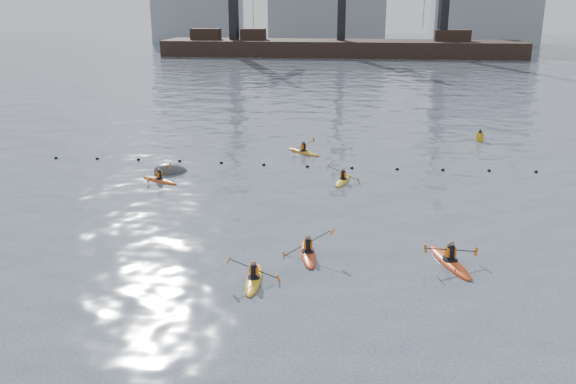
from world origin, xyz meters
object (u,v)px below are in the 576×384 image
kayaker_1 (254,279)px  kayaker_2 (160,180)px  kayaker_0 (308,253)px  kayaker_3 (343,180)px  kayaker_5 (303,152)px  nav_buoy (480,137)px  kayaker_4 (450,261)px  mooring_buoy (171,172)px

kayaker_1 → kayaker_2: 15.66m
kayaker_0 → kayaker_1: bearing=-133.3°
kayaker_1 → kayaker_3: size_ratio=1.00×
kayaker_5 → nav_buoy: bearing=-26.6°
kayaker_4 → kayaker_5: (-8.10, 19.04, -0.01)m
kayaker_1 → mooring_buoy: size_ratio=1.33×
kayaker_0 → kayaker_5: bearing=86.5°
kayaker_3 → kayaker_4: size_ratio=0.83×
kayaker_0 → mooring_buoy: (-10.10, 12.49, -0.10)m
nav_buoy → kayaker_1: bearing=-116.4°
mooring_buoy → kayaker_4: bearing=-38.1°
kayaker_0 → kayaker_2: size_ratio=1.17×
nav_buoy → kayaker_2: bearing=-147.2°
mooring_buoy → nav_buoy: nav_buoy is taller
kayaker_1 → kayaker_3: 14.91m
kayaker_1 → kayaker_4: 8.46m
kayaker_2 → kayaker_4: size_ratio=0.78×
kayaker_3 → nav_buoy: 16.55m
kayaker_1 → kayaker_3: (3.09, 14.59, -0.00)m
kayaker_0 → kayaker_4: (6.11, -0.21, 0.01)m
kayaker_0 → kayaker_4: bearing=-11.5°
kayaker_0 → kayaker_1: (-1.92, -2.87, -0.01)m
kayaker_3 → kayaker_5: kayaker_3 is taller
kayaker_2 → kayaker_5: kayaker_5 is taller
nav_buoy → mooring_buoy: bearing=-151.0°
kayaker_3 → kayaker_5: 7.77m
kayaker_0 → nav_buoy: 27.16m
kayaker_5 → kayaker_3: bearing=-115.4°
kayaker_2 → mooring_buoy: size_ratio=1.24×
kayaker_1 → kayaker_5: bearing=87.3°
kayaker_4 → kayaker_0: bearing=-20.5°
mooring_buoy → kayaker_2: bearing=-92.9°
kayaker_3 → kayaker_5: bearing=125.7°
kayaker_1 → kayaker_2: bearing=119.0°
mooring_buoy → kayaker_3: bearing=-3.9°
kayaker_1 → kayaker_0: bearing=53.3°
kayaker_1 → nav_buoy: (13.57, 27.40, 0.25)m
kayaker_4 → nav_buoy: (5.54, 24.74, 0.23)m
kayaker_4 → mooring_buoy: bearing=-56.6°
kayaker_0 → kayaker_3: kayaker_0 is taller
kayaker_4 → kayaker_5: size_ratio=1.28×
kayaker_3 → kayaker_4: kayaker_4 is taller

